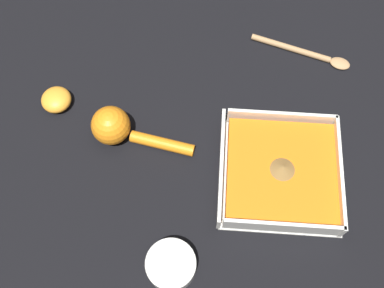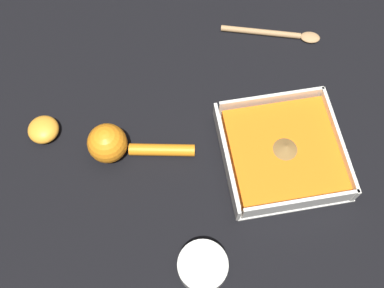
% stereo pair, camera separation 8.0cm
% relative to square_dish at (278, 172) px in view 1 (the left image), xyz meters
% --- Properties ---
extents(ground_plane, '(4.00, 4.00, 0.00)m').
position_rel_square_dish_xyz_m(ground_plane, '(0.00, 0.00, -0.02)').
color(ground_plane, black).
extents(square_dish, '(0.21, 0.21, 0.05)m').
position_rel_square_dish_xyz_m(square_dish, '(0.00, 0.00, 0.00)').
color(square_dish, silver).
rests_on(square_dish, ground_plane).
extents(spice_bowl, '(0.08, 0.08, 0.03)m').
position_rel_square_dish_xyz_m(spice_bowl, '(0.17, -0.17, -0.00)').
color(spice_bowl, silver).
rests_on(spice_bowl, ground_plane).
extents(lemon_squeezer, '(0.07, 0.19, 0.07)m').
position_rel_square_dish_xyz_m(lemon_squeezer, '(-0.06, -0.29, 0.01)').
color(lemon_squeezer, orange).
rests_on(lemon_squeezer, ground_plane).
extents(lemon_half, '(0.06, 0.06, 0.03)m').
position_rel_square_dish_xyz_m(lemon_half, '(-0.12, -0.42, -0.00)').
color(lemon_half, orange).
rests_on(lemon_half, ground_plane).
extents(wooden_spoon, '(0.08, 0.20, 0.01)m').
position_rel_square_dish_xyz_m(wooden_spoon, '(-0.27, 0.06, -0.01)').
color(wooden_spoon, tan).
rests_on(wooden_spoon, ground_plane).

